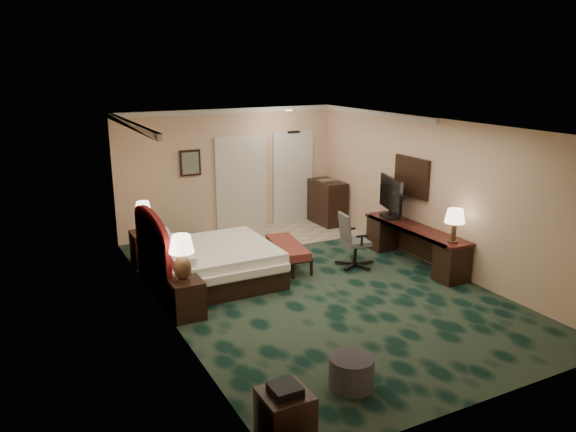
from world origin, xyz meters
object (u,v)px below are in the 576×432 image
lamp_near (182,258)px  minibar (327,202)px  bed (214,264)px  ottoman (351,372)px  desk (414,245)px  nightstand_far (146,248)px  bed_bench (288,255)px  nightstand_near (186,298)px  lamp_far (144,217)px  side_table (285,416)px  desk_chair (356,240)px  tv (391,198)px

lamp_near → minibar: size_ratio=0.68×
bed → ottoman: bed is taller
desk → bed: bearing=166.6°
nightstand_far → bed_bench: bearing=-30.9°
bed_bench → nightstand_far: bearing=158.6°
nightstand_near → nightstand_far: 2.54m
lamp_far → side_table: bearing=-89.9°
ottoman → desk_chair: 4.05m
nightstand_far → minibar: minibar is taller
nightstand_near → nightstand_far: bearing=89.6°
lamp_near → minibar: (4.47, 3.33, -0.41)m
desk_chair → lamp_near: bearing=-161.8°
ottoman → desk_chair: size_ratio=0.51×
lamp_near → lamp_far: size_ratio=1.18×
nightstand_near → desk_chair: size_ratio=0.56×
nightstand_near → lamp_near: lamp_near is taller
nightstand_near → desk_chair: 3.48m
bed_bench → ottoman: bed_bench is taller
side_table → desk: bearing=37.6°
nightstand_near → desk: 4.47m
nightstand_far → desk_chair: desk_chair is taller
bed_bench → minibar: 3.06m
lamp_near → tv: size_ratio=0.67×
ottoman → desk: desk is taller
ottoman → minibar: (3.31, 6.03, 0.32)m
lamp_far → bed_bench: 2.73m
lamp_near → minibar: bearing=36.7°
nightstand_far → minibar: size_ratio=0.61×
bed_bench → lamp_near: bearing=-143.6°
nightstand_far → lamp_near: lamp_near is taller
lamp_far → desk: size_ratio=0.24×
minibar → bed_bench: bearing=-134.9°
minibar → desk: bearing=-89.4°
lamp_near → minibar: 5.59m
minibar → lamp_far: bearing=-169.5°
bed_bench → lamp_far: bearing=159.1°
nightstand_far → lamp_far: (-0.01, -0.02, 0.60)m
bed_bench → desk: desk is taller
bed → lamp_near: size_ratio=2.87×
minibar → nightstand_near: bearing=-143.0°
tv → desk_chair: (-1.02, -0.35, -0.60)m
tv → desk_chair: 1.24m
ottoman → minibar: size_ratio=0.52×
desk_chair → bed: bearing=177.3°
nightstand_far → side_table: size_ratio=1.19×
bed → nightstand_near: (-0.84, -1.11, -0.03)m
side_table → nightstand_near: bearing=90.4°
nightstand_far → lamp_far: lamp_far is taller
tv → desk: bearing=-71.6°
ottoman → bed_bench: bearing=73.3°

